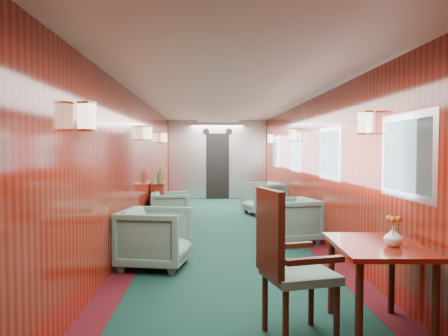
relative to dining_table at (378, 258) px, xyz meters
name	(u,v)px	position (x,y,z in m)	size (l,w,h in m)	color
room	(226,142)	(-1.06, 3.94, 1.01)	(12.00, 12.10, 2.40)	#0D3025
bulkhead	(218,160)	(-1.06, 9.86, 0.56)	(2.98, 0.17, 2.39)	silver
windows_right	(309,153)	(0.43, 4.19, 0.83)	(0.02, 8.60, 0.80)	silver
wall_sconces	(225,134)	(-1.06, 4.51, 1.17)	(2.97, 7.97, 0.25)	beige
dining_table	(378,258)	(0.00, 0.00, 0.00)	(0.74, 1.02, 0.74)	maroon
side_chair	(286,258)	(-0.77, -0.10, 0.03)	(0.64, 0.66, 1.20)	#204B43
credenza	(159,201)	(-2.40, 5.79, -0.20)	(0.29, 0.91, 1.09)	maroon
flower_vase	(393,237)	(0.08, -0.10, 0.20)	(0.15, 0.15, 0.15)	white
armchair_left_near	(155,238)	(-2.06, 2.08, -0.24)	(0.81, 0.84, 0.76)	#204B43
armchair_left_far	(170,209)	(-2.12, 5.11, -0.28)	(0.72, 0.74, 0.67)	#204B43
armchair_right_near	(291,220)	(-0.03, 3.50, -0.26)	(0.77, 0.80, 0.72)	#204B43
armchair_right_far	(263,198)	(-0.09, 6.56, -0.25)	(0.80, 0.83, 0.75)	#204B43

